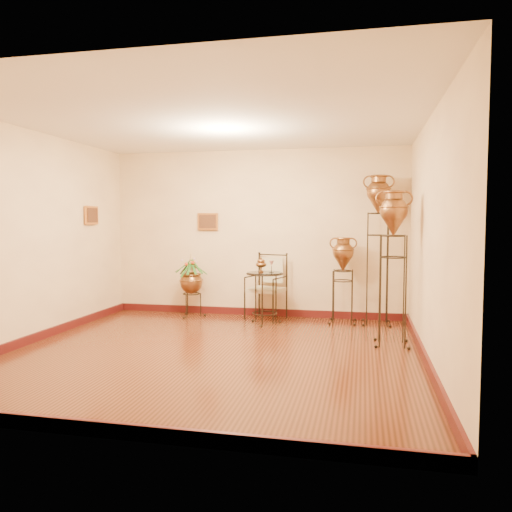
% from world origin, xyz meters
% --- Properties ---
extents(ground, '(5.00, 5.00, 0.00)m').
position_xyz_m(ground, '(0.00, 0.00, 0.00)').
color(ground, '#612B17').
rests_on(ground, ground).
extents(room_shell, '(5.02, 5.02, 2.81)m').
position_xyz_m(room_shell, '(-0.01, 0.01, 1.73)').
color(room_shell, '#FFDFA4').
rests_on(room_shell, ground).
extents(amphora_tall, '(0.58, 0.58, 2.34)m').
position_xyz_m(amphora_tall, '(1.99, 2.15, 1.19)').
color(amphora_tall, black).
rests_on(amphora_tall, ground).
extents(amphora_mid, '(0.57, 0.57, 2.02)m').
position_xyz_m(amphora_mid, '(2.15, 0.83, 1.02)').
color(amphora_mid, black).
rests_on(amphora_mid, ground).
extents(amphora_short, '(0.52, 0.52, 1.38)m').
position_xyz_m(amphora_short, '(1.47, 2.15, 0.69)').
color(amphora_short, black).
rests_on(amphora_short, ground).
extents(planter_urn, '(0.76, 0.76, 1.12)m').
position_xyz_m(planter_urn, '(-1.05, 2.15, 0.63)').
color(planter_urn, black).
rests_on(planter_urn, ground).
extents(armchair, '(0.74, 0.71, 1.07)m').
position_xyz_m(armchair, '(0.23, 2.15, 0.54)').
color(armchair, black).
rests_on(armchair, ground).
extents(side_table, '(0.68, 0.68, 1.02)m').
position_xyz_m(side_table, '(0.28, 1.81, 0.42)').
color(side_table, black).
rests_on(side_table, ground).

